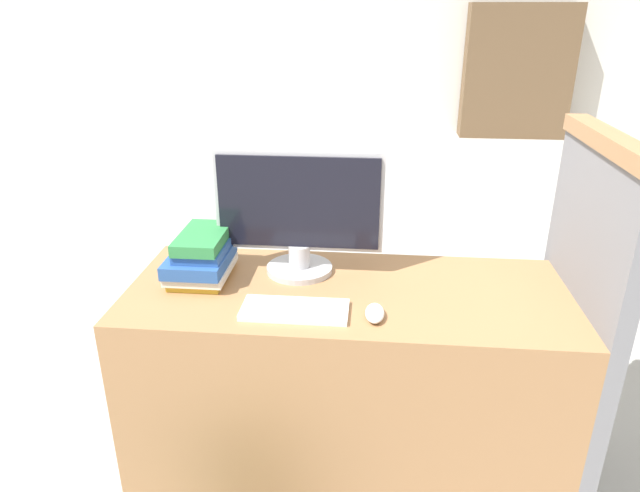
# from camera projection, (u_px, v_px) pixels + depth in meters

# --- Properties ---
(wall_back) EXTENTS (12.00, 0.06, 2.80)m
(wall_back) POSITION_uv_depth(u_px,v_px,m) (374.00, 23.00, 7.45)
(wall_back) COLOR silver
(wall_back) RESTS_ON ground_plane
(desk) EXTENTS (1.40, 0.59, 0.77)m
(desk) POSITION_uv_depth(u_px,v_px,m) (345.00, 390.00, 1.96)
(desk) COLOR #9E7047
(desk) RESTS_ON ground_plane
(carrel_divider) EXTENTS (0.07, 0.64, 1.28)m
(carrel_divider) POSITION_uv_depth(u_px,v_px,m) (574.00, 331.00, 1.81)
(carrel_divider) COLOR slate
(carrel_divider) RESTS_ON ground_plane
(monitor) EXTENTS (0.55, 0.22, 0.41)m
(monitor) POSITION_uv_depth(u_px,v_px,m) (299.00, 213.00, 1.85)
(monitor) COLOR #B7B7BC
(monitor) RESTS_ON desk
(keyboard) EXTENTS (0.31, 0.14, 0.02)m
(keyboard) POSITION_uv_depth(u_px,v_px,m) (295.00, 310.00, 1.67)
(keyboard) COLOR white
(keyboard) RESTS_ON desk
(mouse) EXTENTS (0.06, 0.11, 0.03)m
(mouse) POSITION_uv_depth(u_px,v_px,m) (375.00, 313.00, 1.64)
(mouse) COLOR white
(mouse) RESTS_ON desk
(book_stack) EXTENTS (0.19, 0.27, 0.16)m
(book_stack) POSITION_uv_depth(u_px,v_px,m) (202.00, 257.00, 1.86)
(book_stack) COLOR gold
(book_stack) RESTS_ON desk
(bookshelf_far) EXTENTS (1.35, 0.32, 1.65)m
(bookshelf_far) POSITION_uv_depth(u_px,v_px,m) (518.00, 72.00, 7.29)
(bookshelf_far) COLOR brown
(bookshelf_far) RESTS_ON ground_plane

